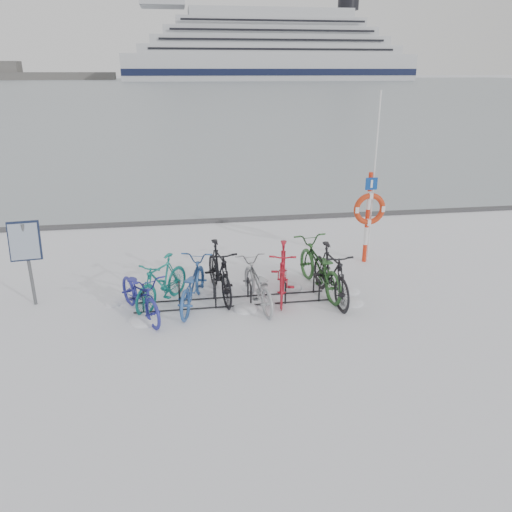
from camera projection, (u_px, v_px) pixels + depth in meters
ground at (232, 302)px, 10.40m from camera, size 900.00×900.00×0.00m
ice_sheet at (178, 86)px, 153.88m from camera, size 400.00×298.00×0.02m
quay_edge at (212, 221)px, 15.85m from camera, size 400.00×0.25×0.10m
bike_rack at (232, 294)px, 10.34m from camera, size 4.00×0.48×0.46m
info_board at (26, 246)px, 9.85m from camera, size 0.62×0.29×1.78m
lifebuoy_station at (369, 209)px, 12.09m from camera, size 0.79×0.23×4.12m
cruise_ferry at (268, 53)px, 219.46m from camera, size 127.39×24.05×41.86m
bike_0 at (140, 292)px, 9.72m from camera, size 1.39×1.96×0.98m
bike_1 at (162, 280)px, 10.17m from camera, size 1.39×1.71×1.05m
bike_2 at (192, 283)px, 10.13m from camera, size 1.14×2.00×0.99m
bike_3 at (219, 270)px, 10.53m from camera, size 0.85×2.04×1.19m
bike_4 at (257, 282)px, 10.17m from camera, size 0.91×1.92×0.96m
bike_5 at (283, 270)px, 10.53m from camera, size 0.97×2.00×1.16m
bike_6 at (319, 265)px, 10.82m from camera, size 1.05×2.25×1.14m
bike_7 at (331, 272)px, 10.39m from camera, size 0.72×2.01×1.18m
snow_drifts at (245, 302)px, 10.42m from camera, size 5.43×1.71×0.21m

